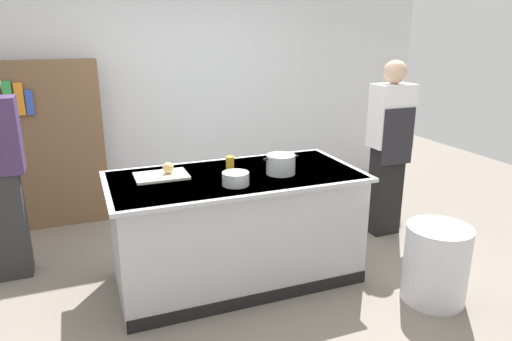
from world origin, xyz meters
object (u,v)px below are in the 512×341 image
Objects in this scene: stock_pot at (281,164)px; juice_cup at (230,162)px; mixing_bowl at (236,179)px; person_chef at (389,145)px; bookshelf at (47,145)px; trash_bin at (436,264)px; onion at (168,168)px.

juice_cup is at bearing 139.15° from stock_pot.
mixing_bowl is 1.85m from person_chef.
bookshelf reaches higher than mixing_bowl.
mixing_bowl is 1.64m from trash_bin.
trash_bin is at bearing -38.99° from juice_cup.
person_chef reaches higher than trash_bin.
juice_cup is at bearing 2.24° from onion.
juice_cup is (0.51, 0.02, -0.01)m from onion.
mixing_bowl is 0.43m from juice_cup.
trash_bin is (1.37, -0.62, -0.65)m from mixing_bowl.
onion is 0.89× the size of juice_cup.
trash_bin is 0.35× the size of person_chef.
person_chef is 3.44m from bookshelf.
trash_bin is at bearing -44.35° from bookshelf.
trash_bin is 1.38m from person_chef.
person_chef is (1.77, 0.56, -0.03)m from mixing_bowl.
juice_cup is 2.16m from bookshelf.
person_chef is at bearing 17.47° from stock_pot.
onion is 2.16m from trash_bin.
bookshelf is at bearing 64.98° from person_chef.
trash_bin is 0.35× the size of bookshelf.
bookshelf is (-1.34, 2.03, -0.10)m from mixing_bowl.
trash_bin is at bearing -38.33° from stock_pot.
mixing_bowl is at bearing 107.90° from person_chef.
mixing_bowl is (-0.42, -0.13, -0.03)m from stock_pot.
juice_cup is 1.68m from person_chef.
trash_bin is at bearing -24.29° from mixing_bowl.
bookshelf is (-1.43, 1.62, -0.10)m from juice_cup.
stock_pot is 1.39m from trash_bin.
onion is 0.51m from juice_cup.
onion is 0.15× the size of trash_bin.
person_chef is at bearing 71.63° from trash_bin.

